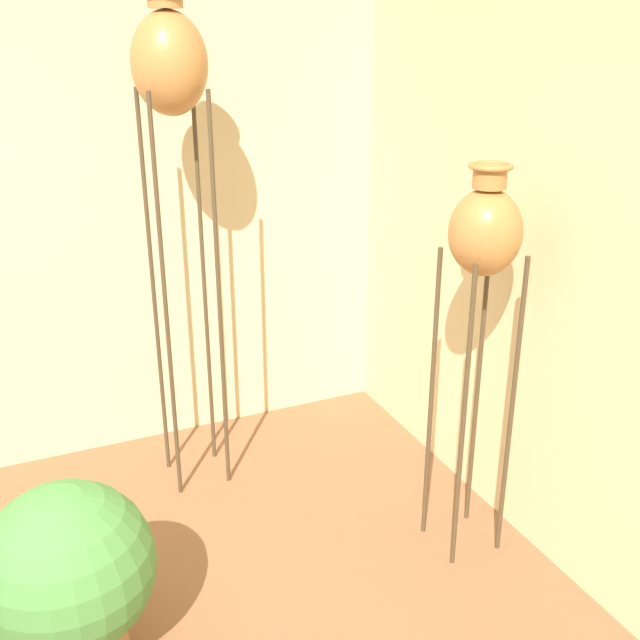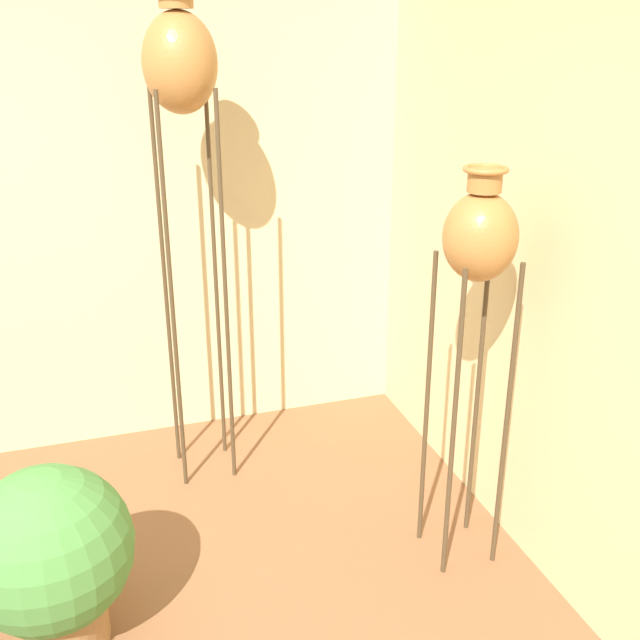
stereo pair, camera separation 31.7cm
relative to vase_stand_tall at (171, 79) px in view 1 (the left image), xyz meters
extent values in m
cylinder|color=#473823|center=(-0.12, -0.12, -0.96)|extent=(0.02, 0.02, 1.85)
cylinder|color=#473823|center=(0.12, -0.12, -0.96)|extent=(0.02, 0.02, 1.85)
cylinder|color=#473823|center=(-0.12, 0.12, -0.96)|extent=(0.02, 0.02, 1.85)
cylinder|color=#473823|center=(0.12, 0.12, -0.96)|extent=(0.02, 0.02, 1.85)
torus|color=#473823|center=(0.00, 0.00, -0.03)|extent=(0.25, 0.25, 0.02)
ellipsoid|color=#A87038|center=(0.00, 0.00, 0.06)|extent=(0.31, 0.31, 0.42)
cylinder|color=#A87038|center=(0.00, 0.00, 0.29)|extent=(0.14, 0.14, 0.05)
cylinder|color=#473823|center=(0.79, -1.08, -1.24)|extent=(0.02, 0.02, 1.30)
cylinder|color=#473823|center=(1.02, -1.08, -1.24)|extent=(0.02, 0.02, 1.30)
cylinder|color=#473823|center=(0.79, -0.85, -1.24)|extent=(0.02, 0.02, 1.30)
cylinder|color=#473823|center=(1.02, -0.85, -1.24)|extent=(0.02, 0.02, 1.30)
torus|color=#473823|center=(0.90, -0.97, -0.58)|extent=(0.24, 0.24, 0.02)
ellipsoid|color=#A87038|center=(0.90, -0.97, -0.51)|extent=(0.27, 0.27, 0.33)
cylinder|color=#A87038|center=(0.90, -0.97, -0.30)|extent=(0.12, 0.12, 0.08)
torus|color=#A87038|center=(0.90, -0.97, -0.26)|extent=(0.16, 0.16, 0.02)
cylinder|color=olive|center=(-0.70, -0.99, -1.79)|extent=(0.34, 0.34, 0.19)
torus|color=olive|center=(-0.70, -0.99, -1.69)|extent=(0.37, 0.37, 0.02)
sphere|color=#47843D|center=(-0.70, -0.99, -1.48)|extent=(0.58, 0.58, 0.58)
camera|label=1|loc=(-0.75, -3.17, 0.21)|focal=42.00mm
camera|label=2|loc=(-0.46, -3.29, 0.21)|focal=42.00mm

